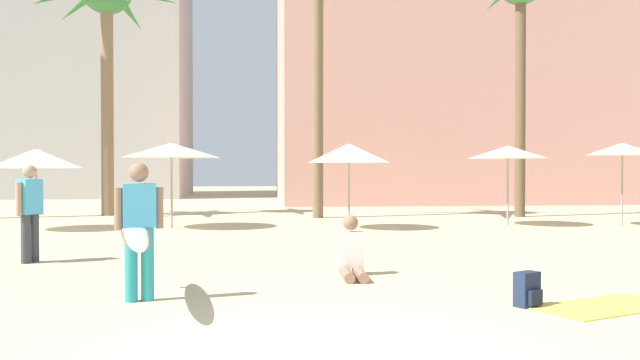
{
  "coord_description": "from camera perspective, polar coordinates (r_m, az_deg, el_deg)",
  "views": [
    {
      "loc": [
        -0.6,
        -6.08,
        1.65
      ],
      "look_at": [
        0.4,
        4.48,
        1.49
      ],
      "focal_mm": 37.35,
      "sensor_mm": 36.0,
      "label": 1
    }
  ],
  "objects": [
    {
      "name": "beach_towel",
      "position": [
        8.82,
        23.28,
        -9.92
      ],
      "size": [
        1.99,
        1.5,
        0.01
      ],
      "primitive_type": "cube",
      "rotation": [
        0.0,
        0.0,
        0.39
      ],
      "color": "#F4CC4C",
      "rests_on": "ground"
    },
    {
      "name": "cafe_umbrella_2",
      "position": [
        19.24,
        -12.61,
        2.5
      ],
      "size": [
        2.73,
        2.73,
        2.41
      ],
      "color": "gray",
      "rests_on": "ground"
    },
    {
      "name": "person_far_left",
      "position": [
        10.32,
        2.74,
        -6.5
      ],
      "size": [
        0.41,
        0.98,
        0.94
      ],
      "rotation": [
        0.0,
        0.0,
        4.68
      ],
      "color": "#936B51",
      "rests_on": "ground"
    },
    {
      "name": "person_near_left",
      "position": [
        12.86,
        -23.61,
        -2.28
      ],
      "size": [
        0.38,
        0.58,
        1.74
      ],
      "rotation": [
        0.0,
        0.0,
        2.67
      ],
      "color": "#3D3D42",
      "rests_on": "ground"
    },
    {
      "name": "cafe_umbrella_0",
      "position": [
        19.81,
        -23.15,
        1.71
      ],
      "size": [
        2.46,
        2.46,
        2.23
      ],
      "color": "gray",
      "rests_on": "ground"
    },
    {
      "name": "cafe_umbrella_1",
      "position": [
        21.39,
        24.48,
        2.42
      ],
      "size": [
        2.04,
        2.04,
        2.44
      ],
      "color": "gray",
      "rests_on": "ground"
    },
    {
      "name": "palm_tree_right",
      "position": [
        25.8,
        -17.79,
        13.84
      ],
      "size": [
        5.07,
        4.8,
        9.12
      ],
      "color": "#896B4C",
      "rests_on": "ground"
    },
    {
      "name": "ground",
      "position": [
        6.33,
        0.19,
        -14.23
      ],
      "size": [
        120.0,
        120.0,
        0.0
      ],
      "primitive_type": "plane",
      "color": "#C6B28C"
    },
    {
      "name": "cafe_umbrella_4",
      "position": [
        18.53,
        2.51,
        2.31
      ],
      "size": [
        2.31,
        2.31,
        2.38
      ],
      "color": "gray",
      "rests_on": "ground"
    },
    {
      "name": "hotel_pink",
      "position": [
        37.07,
        10.86,
        10.46
      ],
      "size": [
        18.05,
        11.61,
        15.64
      ],
      "primitive_type": "cube",
      "color": "#DB9989",
      "rests_on": "ground"
    },
    {
      "name": "cafe_umbrella_3",
      "position": [
        20.47,
        15.8,
        2.31
      ],
      "size": [
        2.33,
        2.33,
        2.37
      ],
      "color": "gray",
      "rests_on": "ground"
    },
    {
      "name": "backpack",
      "position": [
        8.49,
        17.37,
        -8.98
      ],
      "size": [
        0.35,
        0.33,
        0.42
      ],
      "rotation": [
        0.0,
        0.0,
        5.22
      ],
      "color": "#1F2A45",
      "rests_on": "ground"
    },
    {
      "name": "person_mid_right",
      "position": [
        8.56,
        -15.35,
        -3.92
      ],
      "size": [
        0.89,
        2.68,
        1.74
      ],
      "rotation": [
        0.0,
        0.0,
        4.98
      ],
      "color": "teal",
      "rests_on": "ground"
    }
  ]
}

